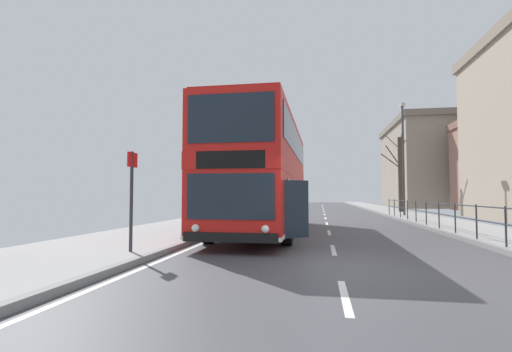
# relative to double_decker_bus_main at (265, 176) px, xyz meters

# --- Properties ---
(ground) EXTENTS (15.80, 140.00, 0.20)m
(ground) POSITION_rel_double_decker_bus_main_xyz_m (1.80, -6.85, -2.24)
(ground) COLOR #444449
(double_decker_bus_main) EXTENTS (3.26, 11.59, 4.34)m
(double_decker_bus_main) POSITION_rel_double_decker_bus_main_xyz_m (0.00, 0.00, 0.00)
(double_decker_bus_main) COLOR red
(double_decker_bus_main) RESTS_ON ground
(pedestrian_railing_far_kerb) EXTENTS (0.05, 22.52, 1.07)m
(pedestrian_railing_far_kerb) POSITION_rel_double_decker_bus_main_xyz_m (6.97, 1.64, -1.42)
(pedestrian_railing_far_kerb) COLOR #2D3338
(pedestrian_railing_far_kerb) RESTS_ON ground
(bus_stop_sign_near) EXTENTS (0.08, 0.44, 2.42)m
(bus_stop_sign_near) POSITION_rel_double_decker_bus_main_xyz_m (-2.35, -6.33, -0.63)
(bus_stop_sign_near) COLOR #2D2D33
(bus_stop_sign_near) RESTS_ON ground
(street_lamp_far_side) EXTENTS (0.28, 0.60, 7.67)m
(street_lamp_far_side) POSITION_rel_double_decker_bus_main_xyz_m (7.84, 12.18, 2.31)
(street_lamp_far_side) COLOR #38383D
(street_lamp_far_side) RESTS_ON ground
(bare_tree_far_00) EXTENTS (2.42, 2.94, 6.88)m
(bare_tree_far_00) POSITION_rel_double_decker_bus_main_xyz_m (8.72, 17.71, 1.16)
(bare_tree_far_00) COLOR #423328
(bare_tree_far_00) RESTS_ON ground
(background_building_01) EXTENTS (13.91, 17.97, 10.96)m
(background_building_01) POSITION_rel_double_decker_bus_main_xyz_m (18.31, 37.25, 3.23)
(background_building_01) COLOR gray
(background_building_01) RESTS_ON ground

